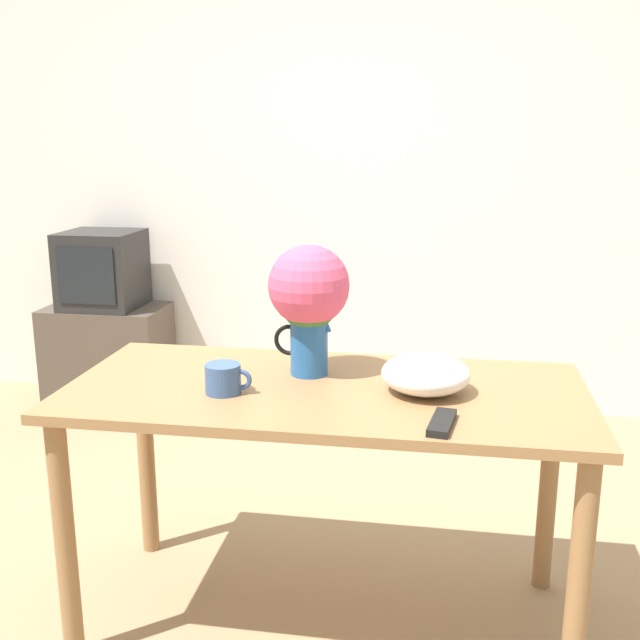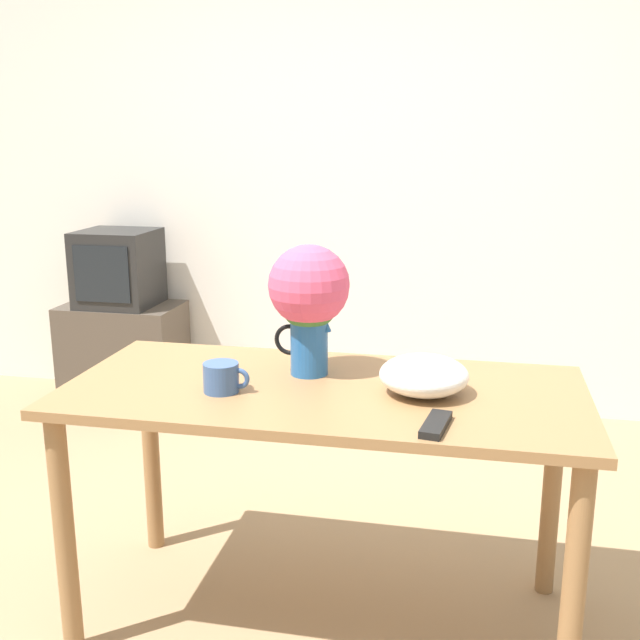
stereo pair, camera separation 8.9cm
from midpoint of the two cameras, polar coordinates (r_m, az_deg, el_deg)
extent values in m
plane|color=#9E7F5B|center=(2.60, -5.08, -21.46)|extent=(12.00, 12.00, 0.00)
cube|color=silver|center=(4.13, 1.72, 11.13)|extent=(8.00, 0.05, 2.60)
cube|color=olive|center=(2.22, -0.76, -5.47)|extent=(1.53, 0.72, 0.03)
cylinder|color=olive|center=(2.36, -19.93, -15.61)|extent=(0.06, 0.06, 0.75)
cylinder|color=olive|center=(2.12, 17.89, -18.99)|extent=(0.06, 0.06, 0.75)
cylinder|color=olive|center=(2.83, -14.01, -9.98)|extent=(0.06, 0.06, 0.75)
cylinder|color=olive|center=(2.64, 16.07, -11.96)|extent=(0.06, 0.06, 0.75)
cylinder|color=#235B9E|center=(2.31, -1.95, -1.84)|extent=(0.12, 0.12, 0.19)
cone|color=#235B9E|center=(2.28, -0.75, -0.26)|extent=(0.04, 0.04, 0.05)
torus|color=black|center=(2.32, -3.43, -1.54)|extent=(0.10, 0.01, 0.10)
sphere|color=#3D7033|center=(2.27, -1.98, 1.57)|extent=(0.19, 0.19, 0.19)
sphere|color=#DB4C70|center=(2.26, -1.99, 2.65)|extent=(0.25, 0.25, 0.25)
cylinder|color=#385689|center=(2.18, -8.58, -4.45)|extent=(0.10, 0.10, 0.09)
torus|color=#385689|center=(2.16, -7.21, -4.54)|extent=(0.06, 0.01, 0.06)
ellipsoid|color=white|center=(2.17, 6.89, -4.11)|extent=(0.26, 0.26, 0.11)
cube|color=black|center=(1.94, 7.96, -7.77)|extent=(0.08, 0.17, 0.02)
cube|color=#4C4238|center=(4.41, -16.36, -2.63)|extent=(0.66, 0.40, 0.57)
cube|color=black|center=(4.30, -16.82, 3.70)|extent=(0.40, 0.39, 0.42)
cube|color=black|center=(4.13, -18.00, 3.20)|extent=(0.32, 0.01, 0.30)
camera|label=1|loc=(0.04, -91.12, -0.28)|focal=42.00mm
camera|label=2|loc=(0.04, 88.88, 0.28)|focal=42.00mm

